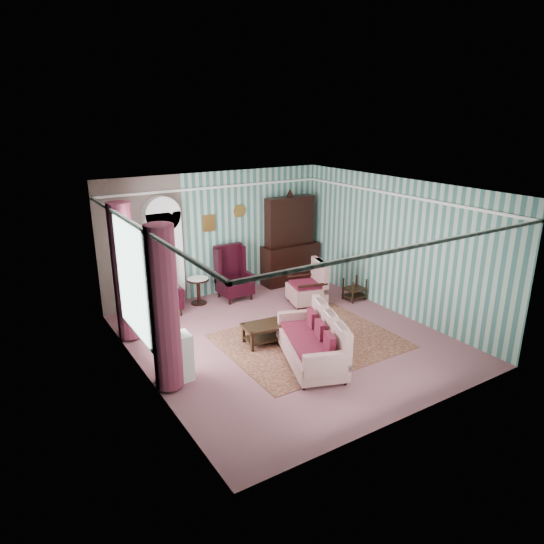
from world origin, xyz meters
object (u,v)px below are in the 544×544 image
nest_table (355,289)px  coffee_table (269,333)px  wingback_left (162,287)px  sofa (311,339)px  bookcase (165,258)px  plant_stand (174,359)px  dresser_hutch (291,238)px  seated_woman (162,288)px  wingback_right (234,273)px  round_side_table (198,291)px  floral_armchair (307,283)px

nest_table → coffee_table: 2.98m
wingback_left → sofa: 3.72m
bookcase → plant_stand: size_ratio=2.80×
dresser_hutch → seated_woman: dresser_hutch is taller
dresser_hutch → plant_stand: (-4.30, -3.02, -0.78)m
sofa → wingback_right: bearing=14.4°
bookcase → plant_stand: bookcase is taller
plant_stand → sofa: (2.22, -0.68, 0.06)m
dresser_hutch → coffee_table: dresser_hutch is taller
seated_woman → round_side_table: size_ratio=1.97×
nest_table → sofa: size_ratio=0.29×
round_side_table → nest_table: (3.17, -1.70, -0.03)m
seated_woman → plant_stand: (-0.80, -2.75, -0.19)m
seated_woman → coffee_table: size_ratio=1.22×
plant_stand → coffee_table: bearing=10.2°
wingback_right → nest_table: wingback_right is taller
dresser_hutch → sofa: 4.31m
bookcase → wingback_left: 0.68m
bookcase → wingback_left: size_ratio=1.79×
floral_armchair → coffee_table: bearing=138.3°
wingback_left → coffee_table: size_ratio=1.29×
dresser_hutch → round_side_table: bearing=-177.4°
seated_woman → wingback_left: bearing=0.0°
bookcase → sofa: bearing=-73.0°
plant_stand → coffee_table: size_ratio=0.83×
seated_woman → plant_stand: seated_woman is taller
sofa → dresser_hutch: bearing=-9.4°
dresser_hutch → nest_table: 2.11m
plant_stand → round_side_table: bearing=59.6°
round_side_table → sofa: bearing=-81.8°
plant_stand → floral_armchair: bearing=22.6°
wingback_right → floral_armchair: (1.21, -1.19, -0.11)m
plant_stand → sofa: 2.32m
wingback_left → round_side_table: size_ratio=2.08×
dresser_hutch → sofa: dresser_hutch is taller
bookcase → seated_woman: bookcase is taller
bookcase → seated_woman: (-0.25, -0.39, -0.53)m
dresser_hutch → sofa: bearing=-119.4°
bookcase → wingback_right: bearing=-14.6°
dresser_hutch → seated_woman: 3.56m
bookcase → floral_armchair: bookcase is taller
dresser_hutch → wingback_right: size_ratio=1.89×
dresser_hutch → round_side_table: (-2.60, -0.12, -0.88)m
sofa → floral_armchair: bearing=-14.5°
wingback_left → wingback_right: 1.75m
bookcase → floral_armchair: bearing=-30.3°
round_side_table → plant_stand: bearing=-120.4°
bookcase → round_side_table: bookcase is taller
wingback_left → coffee_table: 2.71m
bookcase → round_side_table: bearing=-20.3°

